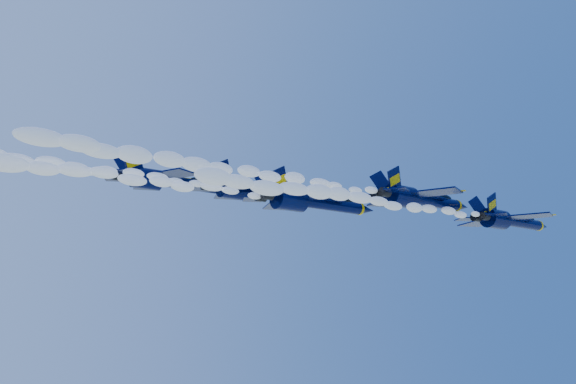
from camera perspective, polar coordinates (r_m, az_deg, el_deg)
jet_lead at (r=83.15m, az=21.60°, el=-2.71°), size 16.99×13.94×6.31m
smoke_trail_jet_lead at (r=61.46m, az=7.71°, el=-0.78°), size 41.13×1.76×1.58m
jet_second at (r=74.44m, az=13.23°, el=-0.66°), size 17.82×14.62×6.62m
smoke_trail_jet_second at (r=56.25m, az=-5.69°, el=2.32°), size 41.13×1.84×1.66m
jet_third at (r=71.57m, az=2.58°, el=-0.97°), size 19.03×15.61×7.07m
smoke_trail_jet_third at (r=58.17m, az=-19.92°, el=1.95°), size 41.13×1.97×1.77m
jet_fourth at (r=74.33m, az=-3.22°, el=0.08°), size 17.73×14.54×6.59m
smoke_trail_jet_fourth at (r=63.69m, az=-24.87°, el=2.92°), size 41.13×1.83×1.65m
jet_fifth at (r=77.76m, az=-11.79°, el=1.07°), size 18.06×14.82×6.71m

